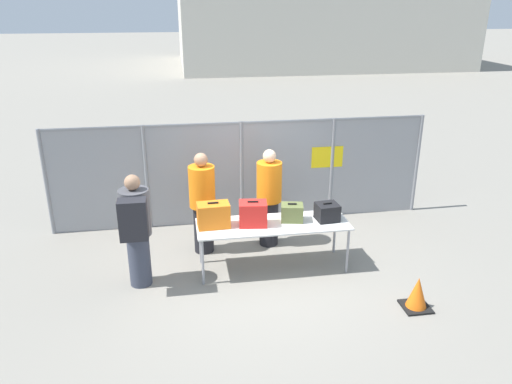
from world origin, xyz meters
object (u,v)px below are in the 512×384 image
object	(u,v)px
suitcase_olive	(292,213)
inspection_table	(273,226)
suitcase_orange	(213,215)
suitcase_red	(253,214)
traveler_hooded	(136,228)
security_worker_near	(269,197)
security_worker_far	(203,202)
utility_trailer	(307,160)
traffic_cone	(417,294)
suitcase_black	(327,212)

from	to	relation	value
suitcase_olive	inspection_table	bearing A→B (deg)	-167.88
suitcase_orange	suitcase_red	xyz separation A→B (m)	(0.59, -0.03, -0.00)
traveler_hooded	security_worker_near	xyz separation A→B (m)	(2.09, 1.03, -0.07)
security_worker_far	utility_trailer	world-z (taller)	security_worker_far
inspection_table	security_worker_far	world-z (taller)	security_worker_far
suitcase_red	traffic_cone	distance (m)	2.57
traffic_cone	traveler_hooded	bearing A→B (deg)	162.55
traveler_hooded	inspection_table	bearing A→B (deg)	-5.99
suitcase_red	security_worker_far	xyz separation A→B (m)	(-0.71, 0.73, -0.06)
suitcase_red	security_worker_near	xyz separation A→B (m)	(0.39, 0.81, -0.07)
inspection_table	traffic_cone	world-z (taller)	inspection_table
traffic_cone	inspection_table	bearing A→B (deg)	141.14
security_worker_far	traffic_cone	world-z (taller)	security_worker_far
suitcase_olive	suitcase_orange	bearing A→B (deg)	-178.66
inspection_table	suitcase_orange	world-z (taller)	suitcase_orange
security_worker_near	security_worker_far	world-z (taller)	security_worker_far
traveler_hooded	utility_trailer	world-z (taller)	traveler_hooded
suitcase_olive	security_worker_near	xyz separation A→B (m)	(-0.22, 0.74, -0.02)
traveler_hooded	traffic_cone	distance (m)	3.98
traveler_hooded	traffic_cone	world-z (taller)	traveler_hooded
suitcase_red	suitcase_black	bearing A→B (deg)	0.06
suitcase_olive	traffic_cone	world-z (taller)	suitcase_olive
suitcase_olive	suitcase_black	distance (m)	0.54
utility_trailer	traffic_cone	distance (m)	5.55
suitcase_orange	suitcase_red	world-z (taller)	suitcase_orange
suitcase_orange	traveler_hooded	xyz separation A→B (m)	(-1.11, -0.26, -0.00)
security_worker_far	traffic_cone	distance (m)	3.53
suitcase_olive	security_worker_near	world-z (taller)	security_worker_near
suitcase_orange	suitcase_olive	size ratio (longest dim) A/B	1.30
suitcase_orange	security_worker_far	bearing A→B (deg)	100.04
suitcase_red	suitcase_olive	distance (m)	0.62
security_worker_near	suitcase_red	bearing A→B (deg)	76.39
inspection_table	suitcase_black	bearing A→B (deg)	0.36
suitcase_orange	suitcase_olive	xyz separation A→B (m)	(1.21, 0.03, -0.05)
suitcase_olive	security_worker_near	distance (m)	0.78
suitcase_orange	security_worker_far	world-z (taller)	security_worker_far
traveler_hooded	security_worker_near	distance (m)	2.33
suitcase_red	traffic_cone	xyz separation A→B (m)	(2.03, -1.40, -0.73)
inspection_table	security_worker_near	size ratio (longest dim) A/B	1.37
suitcase_orange	suitcase_black	size ratio (longest dim) A/B	1.37
suitcase_black	utility_trailer	bearing A→B (deg)	79.30
inspection_table	traffic_cone	xyz separation A→B (m)	(1.73, -1.39, -0.49)
inspection_table	suitcase_olive	distance (m)	0.36
security_worker_near	utility_trailer	size ratio (longest dim) A/B	0.44
suitcase_orange	traffic_cone	world-z (taller)	suitcase_orange
suitcase_orange	traffic_cone	distance (m)	3.07
security_worker_far	utility_trailer	xyz separation A→B (m)	(2.65, 3.43, -0.49)
suitcase_red	traveler_hooded	world-z (taller)	traveler_hooded
utility_trailer	suitcase_red	bearing A→B (deg)	-115.01
inspection_table	suitcase_red	size ratio (longest dim) A/B	5.17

